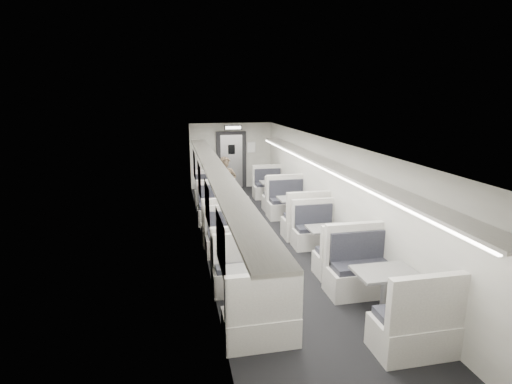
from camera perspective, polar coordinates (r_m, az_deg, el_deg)
name	(u,v)px	position (r m, az deg, el deg)	size (l,w,h in m)	color
room	(269,195)	(9.06, 1.90, -0.40)	(3.24, 12.24, 2.64)	black
booth_left_a	(212,198)	(12.24, -6.30, -0.80)	(0.96, 1.95, 1.05)	white
booth_left_b	(221,218)	(10.13, -5.08, -3.67)	(1.07, 2.18, 1.17)	white
booth_left_c	(233,251)	(8.12, -3.25, -8.41)	(0.99, 2.00, 1.07)	white
booth_left_d	(250,291)	(6.53, -0.87, -13.96)	(1.05, 2.13, 1.14)	white
booth_right_a	(274,192)	(12.78, 2.55, -0.02)	(1.01, 2.05, 1.09)	white
booth_right_b	(296,212)	(10.59, 5.69, -2.84)	(1.11, 2.24, 1.20)	white
booth_right_c	(327,243)	(8.62, 10.10, -7.19)	(1.00, 2.04, 1.09)	white
booth_right_d	(384,294)	(6.67, 17.80, -13.76)	(1.13, 2.30, 1.23)	white
passenger	(226,186)	(11.52, -4.32, 0.88)	(0.62, 0.41, 1.70)	black
window_a	(194,165)	(12.13, -8.79, 3.82)	(0.02, 1.18, 0.84)	black
window_b	(199,180)	(9.97, -8.08, 1.67)	(0.02, 1.18, 0.84)	black
window_c	(207,204)	(7.84, -6.98, -1.64)	(0.02, 1.18, 0.84)	black
window_d	(221,244)	(5.75, -5.07, -7.40)	(0.02, 1.18, 0.84)	black
luggage_rack_left	(215,168)	(8.41, -5.85, 3.41)	(0.46, 10.40, 0.09)	white
luggage_rack_right	(327,164)	(9.01, 10.13, 3.96)	(0.46, 10.40, 0.09)	white
vestibule_door	(231,160)	(14.81, -3.53, 4.54)	(1.10, 0.13, 2.10)	black
exit_sign	(233,128)	(14.18, -3.31, 9.18)	(0.62, 0.12, 0.16)	black
wall_notice	(251,147)	(14.85, -0.67, 6.39)	(0.32, 0.02, 0.40)	white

